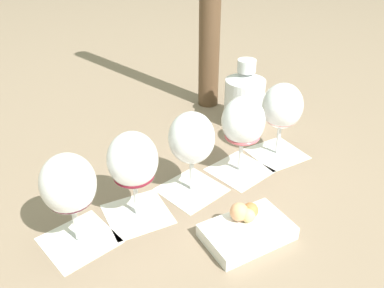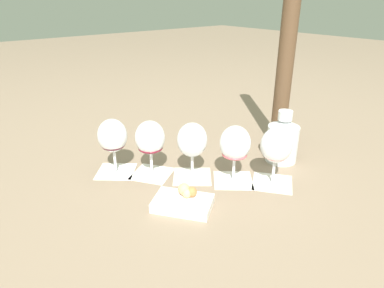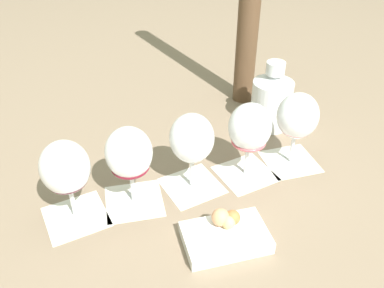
{
  "view_description": "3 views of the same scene",
  "coord_description": "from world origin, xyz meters",
  "px_view_note": "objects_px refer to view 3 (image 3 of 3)",
  "views": [
    {
      "loc": [
        -0.08,
        0.68,
        0.53
      ],
      "look_at": [
        -0.0,
        0.0,
        0.11
      ],
      "focal_mm": 38.0,
      "sensor_mm": 36.0,
      "label": 1
    },
    {
      "loc": [
        -0.74,
        0.61,
        0.54
      ],
      "look_at": [
        -0.0,
        0.0,
        0.11
      ],
      "focal_mm": 32.0,
      "sensor_mm": 36.0,
      "label": 2
    },
    {
      "loc": [
        -0.24,
        0.64,
        0.59
      ],
      "look_at": [
        -0.0,
        0.0,
        0.11
      ],
      "focal_mm": 38.0,
      "sensor_mm": 36.0,
      "label": 3
    }
  ],
  "objects_px": {
    "wine_glass_0": "(297,119)",
    "ceramic_vase": "(272,99)",
    "wine_glass_1": "(250,130)",
    "wine_glass_3": "(129,155)",
    "wine_glass_2": "(192,140)",
    "snack_dish": "(226,234)",
    "wine_glass_4": "(66,170)"
  },
  "relations": [
    {
      "from": "wine_glass_0",
      "to": "wine_glass_4",
      "type": "relative_size",
      "value": 1.0
    },
    {
      "from": "wine_glass_0",
      "to": "ceramic_vase",
      "type": "bearing_deg",
      "value": -60.78
    },
    {
      "from": "wine_glass_1",
      "to": "wine_glass_3",
      "type": "height_order",
      "value": "same"
    },
    {
      "from": "wine_glass_0",
      "to": "wine_glass_2",
      "type": "relative_size",
      "value": 1.0
    },
    {
      "from": "wine_glass_0",
      "to": "wine_glass_2",
      "type": "distance_m",
      "value": 0.25
    },
    {
      "from": "wine_glass_0",
      "to": "wine_glass_3",
      "type": "xyz_separation_m",
      "value": [
        0.28,
        0.25,
        0.0
      ]
    },
    {
      "from": "wine_glass_4",
      "to": "ceramic_vase",
      "type": "bearing_deg",
      "value": -120.82
    },
    {
      "from": "wine_glass_1",
      "to": "wine_glass_3",
      "type": "relative_size",
      "value": 1.0
    },
    {
      "from": "wine_glass_0",
      "to": "ceramic_vase",
      "type": "height_order",
      "value": "same"
    },
    {
      "from": "wine_glass_3",
      "to": "wine_glass_0",
      "type": "bearing_deg",
      "value": -138.17
    },
    {
      "from": "wine_glass_2",
      "to": "ceramic_vase",
      "type": "xyz_separation_m",
      "value": [
        -0.11,
        -0.31,
        -0.04
      ]
    },
    {
      "from": "wine_glass_0",
      "to": "snack_dish",
      "type": "relative_size",
      "value": 0.97
    },
    {
      "from": "wine_glass_1",
      "to": "wine_glass_3",
      "type": "bearing_deg",
      "value": 41.28
    },
    {
      "from": "snack_dish",
      "to": "wine_glass_2",
      "type": "bearing_deg",
      "value": -48.01
    },
    {
      "from": "wine_glass_0",
      "to": "wine_glass_3",
      "type": "distance_m",
      "value": 0.38
    },
    {
      "from": "wine_glass_2",
      "to": "ceramic_vase",
      "type": "distance_m",
      "value": 0.33
    },
    {
      "from": "wine_glass_3",
      "to": "snack_dish",
      "type": "bearing_deg",
      "value": 170.36
    },
    {
      "from": "wine_glass_1",
      "to": "wine_glass_4",
      "type": "relative_size",
      "value": 1.0
    },
    {
      "from": "wine_glass_1",
      "to": "ceramic_vase",
      "type": "distance_m",
      "value": 0.23
    },
    {
      "from": "wine_glass_3",
      "to": "ceramic_vase",
      "type": "relative_size",
      "value": 0.99
    },
    {
      "from": "wine_glass_4",
      "to": "snack_dish",
      "type": "xyz_separation_m",
      "value": [
        -0.3,
        -0.05,
        -0.1
      ]
    },
    {
      "from": "wine_glass_1",
      "to": "wine_glass_2",
      "type": "bearing_deg",
      "value": 37.35
    },
    {
      "from": "ceramic_vase",
      "to": "wine_glass_1",
      "type": "bearing_deg",
      "value": 88.78
    },
    {
      "from": "wine_glass_1",
      "to": "wine_glass_3",
      "type": "xyz_separation_m",
      "value": [
        0.2,
        0.17,
        -0.0
      ]
    },
    {
      "from": "wine_glass_2",
      "to": "wine_glass_4",
      "type": "height_order",
      "value": "same"
    },
    {
      "from": "wine_glass_4",
      "to": "snack_dish",
      "type": "distance_m",
      "value": 0.32
    },
    {
      "from": "wine_glass_0",
      "to": "wine_glass_4",
      "type": "xyz_separation_m",
      "value": [
        0.37,
        0.34,
        0.0
      ]
    },
    {
      "from": "wine_glass_2",
      "to": "wine_glass_4",
      "type": "distance_m",
      "value": 0.25
    },
    {
      "from": "wine_glass_1",
      "to": "wine_glass_2",
      "type": "xyz_separation_m",
      "value": [
        0.1,
        0.08,
        -0.0
      ]
    },
    {
      "from": "wine_glass_2",
      "to": "ceramic_vase",
      "type": "height_order",
      "value": "same"
    },
    {
      "from": "ceramic_vase",
      "to": "snack_dish",
      "type": "height_order",
      "value": "ceramic_vase"
    },
    {
      "from": "wine_glass_4",
      "to": "snack_dish",
      "type": "relative_size",
      "value": 0.97
    }
  ]
}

